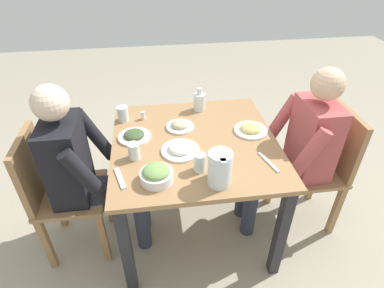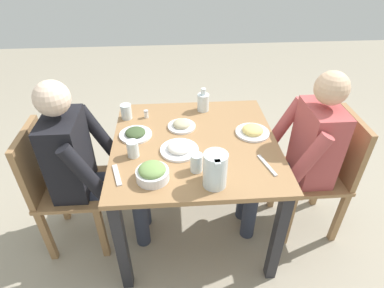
{
  "view_description": "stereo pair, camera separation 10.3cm",
  "coord_description": "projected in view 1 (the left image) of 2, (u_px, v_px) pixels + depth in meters",
  "views": [
    {
      "loc": [
        -1.54,
        0.23,
        1.84
      ],
      "look_at": [
        -0.01,
        0.02,
        0.73
      ],
      "focal_mm": 29.71,
      "sensor_mm": 36.0,
      "label": 1
    },
    {
      "loc": [
        -1.55,
        0.13,
        1.84
      ],
      "look_at": [
        -0.01,
        0.02,
        0.73
      ],
      "focal_mm": 29.71,
      "sensor_mm": 36.0,
      "label": 2
    }
  ],
  "objects": [
    {
      "name": "fork_near",
      "position": [
        120.0,
        178.0,
        1.63
      ],
      "size": [
        0.17,
        0.07,
        0.01
      ],
      "primitive_type": "cube",
      "rotation": [
        0.0,
        0.0,
        0.28
      ],
      "color": "silver",
      "rests_on": "dining_table"
    },
    {
      "name": "salad_bowl",
      "position": [
        157.0,
        174.0,
        1.6
      ],
      "size": [
        0.17,
        0.17,
        0.09
      ],
      "color": "white",
      "rests_on": "dining_table"
    },
    {
      "name": "chair_near",
      "position": [
        322.0,
        163.0,
        2.12
      ],
      "size": [
        0.4,
        0.4,
        0.88
      ],
      "color": "#997047",
      "rests_on": "ground_plane"
    },
    {
      "name": "diner_far",
      "position": [
        86.0,
        168.0,
        1.85
      ],
      "size": [
        0.48,
        0.53,
        1.18
      ],
      "color": "black",
      "rests_on": "ground_plane"
    },
    {
      "name": "water_glass_near_right",
      "position": [
        134.0,
        151.0,
        1.75
      ],
      "size": [
        0.07,
        0.07,
        0.1
      ],
      "primitive_type": "cylinder",
      "color": "silver",
      "rests_on": "dining_table"
    },
    {
      "name": "diner_near",
      "position": [
        297.0,
        148.0,
        2.01
      ],
      "size": [
        0.48,
        0.53,
        1.18
      ],
      "color": "#B24C4C",
      "rests_on": "ground_plane"
    },
    {
      "name": "plate_beans",
      "position": [
        180.0,
        125.0,
        2.02
      ],
      "size": [
        0.18,
        0.18,
        0.05
      ],
      "color": "white",
      "rests_on": "dining_table"
    },
    {
      "name": "dining_table",
      "position": [
        195.0,
        156.0,
        1.97
      ],
      "size": [
        0.99,
        0.99,
        0.74
      ],
      "color": "#997047",
      "rests_on": "ground_plane"
    },
    {
      "name": "plate_dolmas",
      "position": [
        134.0,
        136.0,
        1.93
      ],
      "size": [
        0.2,
        0.2,
        0.04
      ],
      "color": "white",
      "rests_on": "dining_table"
    },
    {
      "name": "chair_far",
      "position": [
        56.0,
        189.0,
        1.92
      ],
      "size": [
        0.4,
        0.4,
        0.88
      ],
      "color": "#997047",
      "rests_on": "ground_plane"
    },
    {
      "name": "plate_yoghurt",
      "position": [
        180.0,
        149.0,
        1.82
      ],
      "size": [
        0.22,
        0.22,
        0.06
      ],
      "color": "white",
      "rests_on": "dining_table"
    },
    {
      "name": "water_pitcher",
      "position": [
        220.0,
        168.0,
        1.55
      ],
      "size": [
        0.16,
        0.12,
        0.19
      ],
      "color": "silver",
      "rests_on": "dining_table"
    },
    {
      "name": "plate_fries",
      "position": [
        251.0,
        129.0,
        1.99
      ],
      "size": [
        0.21,
        0.21,
        0.05
      ],
      "color": "white",
      "rests_on": "dining_table"
    },
    {
      "name": "salt_shaker",
      "position": [
        143.0,
        116.0,
        2.1
      ],
      "size": [
        0.03,
        0.03,
        0.05
      ],
      "color": "white",
      "rests_on": "dining_table"
    },
    {
      "name": "oil_carafe",
      "position": [
        199.0,
        103.0,
        2.19
      ],
      "size": [
        0.08,
        0.08,
        0.16
      ],
      "color": "silver",
      "rests_on": "dining_table"
    },
    {
      "name": "knife_near",
      "position": [
        269.0,
        162.0,
        1.74
      ],
      "size": [
        0.18,
        0.07,
        0.01
      ],
      "primitive_type": "cube",
      "rotation": [
        0.0,
        0.0,
        0.27
      ],
      "color": "silver",
      "rests_on": "dining_table"
    },
    {
      "name": "water_glass_center",
      "position": [
        200.0,
        162.0,
        1.66
      ],
      "size": [
        0.07,
        0.07,
        0.1
      ],
      "primitive_type": "cylinder",
      "color": "silver",
      "rests_on": "dining_table"
    },
    {
      "name": "water_glass_near_left",
      "position": [
        123.0,
        114.0,
        2.07
      ],
      "size": [
        0.07,
        0.07,
        0.1
      ],
      "primitive_type": "cylinder",
      "color": "silver",
      "rests_on": "dining_table"
    },
    {
      "name": "ground_plane",
      "position": [
        194.0,
        223.0,
        2.34
      ],
      "size": [
        8.0,
        8.0,
        0.0
      ],
      "primitive_type": "plane",
      "color": "#9E937F"
    }
  ]
}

